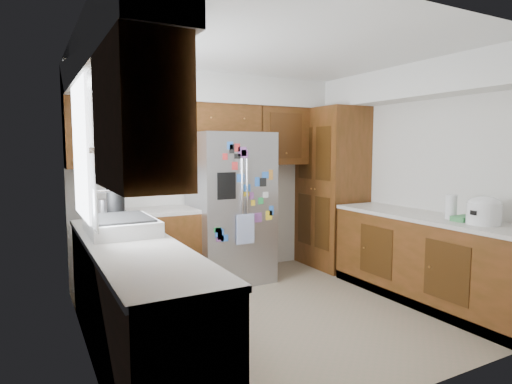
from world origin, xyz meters
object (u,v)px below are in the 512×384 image
Objects in this scene: pantry at (332,188)px; paper_towel at (451,207)px; fridge at (230,207)px; rice_cooker at (484,210)px.

pantry reaches higher than paper_towel.
fridge is 5.91× the size of rice_cooker.
pantry is 1.19× the size of fridge.
fridge is at bearing 127.83° from paper_towel.
rice_cooker is at bearing -56.46° from fridge.
fridge is 2.72m from rice_cooker.
pantry reaches higher than rice_cooker.
rice_cooker is (-0.00, -2.21, -0.02)m from pantry.
fridge is at bearing 177.94° from pantry.
fridge reaches higher than paper_towel.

